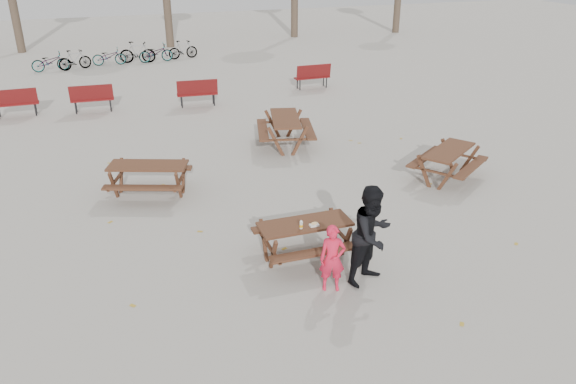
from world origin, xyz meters
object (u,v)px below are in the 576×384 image
object	(u,v)px
main_picnic_table	(305,231)
picnic_table_north	(149,180)
food_tray	(314,225)
picnic_table_east	(447,164)
soda_bottle	(301,225)
adult	(372,235)
picnic_table_far	(285,132)
child	(332,259)

from	to	relation	value
main_picnic_table	picnic_table_north	distance (m)	4.77
main_picnic_table	food_tray	bearing A→B (deg)	-56.33
picnic_table_east	soda_bottle	bearing A→B (deg)	173.52
soda_bottle	adult	size ratio (longest dim) A/B	0.09
adult	picnic_table_far	size ratio (longest dim) A/B	0.92
picnic_table_east	picnic_table_north	distance (m)	7.63
main_picnic_table	picnic_table_far	bearing A→B (deg)	74.26
child	picnic_table_north	size ratio (longest dim) A/B	0.68
main_picnic_table	adult	distance (m)	1.47
picnic_table_east	picnic_table_north	size ratio (longest dim) A/B	1.00
food_tray	picnic_table_east	bearing A→B (deg)	29.13
child	picnic_table_north	bearing A→B (deg)	135.21
food_tray	adult	distance (m)	1.22
main_picnic_table	food_tray	xyz separation A→B (m)	(0.12, -0.18, 0.21)
main_picnic_table	picnic_table_east	distance (m)	5.55
food_tray	adult	world-z (taller)	adult
main_picnic_table	picnic_table_north	size ratio (longest dim) A/B	0.96
soda_bottle	picnic_table_north	xyz separation A→B (m)	(-2.38, 4.23, -0.44)
food_tray	soda_bottle	world-z (taller)	soda_bottle
child	picnic_table_north	xyz separation A→B (m)	(-2.60, 5.22, -0.23)
soda_bottle	picnic_table_east	bearing A→B (deg)	27.96
child	picnic_table_east	distance (m)	6.12
picnic_table_east	picnic_table_far	size ratio (longest dim) A/B	0.91
picnic_table_east	food_tray	bearing A→B (deg)	174.70
soda_bottle	child	xyz separation A→B (m)	(0.22, -0.99, -0.21)
soda_bottle	adult	xyz separation A→B (m)	(1.00, -0.95, 0.10)
adult	child	bearing A→B (deg)	158.12
soda_bottle	picnic_table_far	world-z (taller)	soda_bottle
picnic_table_far	child	bearing A→B (deg)	-178.42
picnic_table_north	food_tray	bearing A→B (deg)	-37.55
main_picnic_table	picnic_table_east	size ratio (longest dim) A/B	0.96
soda_bottle	picnic_table_north	size ratio (longest dim) A/B	0.09
main_picnic_table	child	size ratio (longest dim) A/B	1.42
main_picnic_table	child	xyz separation A→B (m)	(0.07, -1.18, 0.05)
main_picnic_table	picnic_table_east	bearing A→B (deg)	26.94
food_tray	adult	xyz separation A→B (m)	(0.73, -0.96, 0.15)
food_tray	picnic_table_north	bearing A→B (deg)	122.18
food_tray	child	size ratio (longest dim) A/B	0.14
food_tray	adult	bearing A→B (deg)	-52.74
picnic_table_far	picnic_table_north	bearing A→B (deg)	132.53
food_tray	child	distance (m)	1.02
food_tray	picnic_table_east	xyz separation A→B (m)	(4.83, 2.69, -0.39)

